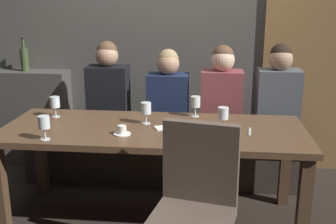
{
  "coord_description": "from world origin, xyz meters",
  "views": [
    {
      "loc": [
        0.4,
        -2.82,
        1.66
      ],
      "look_at": [
        0.1,
        0.07,
        0.84
      ],
      "focal_mm": 43.92,
      "sensor_mm": 36.0,
      "label": 1
    }
  ],
  "objects_px": {
    "wine_bottle_pale_label": "(24,59)",
    "espresso_cup": "(122,131)",
    "dining_table": "(153,139)",
    "chair_near_side": "(195,199)",
    "wine_glass_center_front": "(195,103)",
    "diner_redhead": "(108,90)",
    "fork_on_table": "(250,132)",
    "wine_glass_center_back": "(223,114)",
    "diner_bearded": "(168,95)",
    "wine_glass_near_right": "(146,109)",
    "diner_near_end": "(278,95)",
    "banquette_bench": "(164,157)",
    "wine_glass_far_right": "(44,123)",
    "wine_glass_end_right": "(55,103)",
    "diner_far_end": "(222,95)"
  },
  "relations": [
    {
      "from": "wine_glass_near_right",
      "to": "wine_glass_center_back",
      "type": "height_order",
      "value": "same"
    },
    {
      "from": "dining_table",
      "to": "chair_near_side",
      "type": "height_order",
      "value": "chair_near_side"
    },
    {
      "from": "diner_far_end",
      "to": "diner_near_end",
      "type": "xyz_separation_m",
      "value": [
        0.48,
        0.01,
        0.01
      ]
    },
    {
      "from": "dining_table",
      "to": "wine_glass_center_front",
      "type": "xyz_separation_m",
      "value": [
        0.29,
        0.32,
        0.2
      ]
    },
    {
      "from": "wine_glass_center_front",
      "to": "chair_near_side",
      "type": "bearing_deg",
      "value": -87.55
    },
    {
      "from": "diner_near_end",
      "to": "fork_on_table",
      "type": "relative_size",
      "value": 4.9
    },
    {
      "from": "chair_near_side",
      "to": "wine_glass_near_right",
      "type": "xyz_separation_m",
      "value": [
        -0.4,
        0.81,
        0.29
      ]
    },
    {
      "from": "wine_bottle_pale_label",
      "to": "espresso_cup",
      "type": "height_order",
      "value": "wine_bottle_pale_label"
    },
    {
      "from": "diner_far_end",
      "to": "espresso_cup",
      "type": "height_order",
      "value": "diner_far_end"
    },
    {
      "from": "diner_far_end",
      "to": "fork_on_table",
      "type": "height_order",
      "value": "diner_far_end"
    },
    {
      "from": "diner_near_end",
      "to": "espresso_cup",
      "type": "xyz_separation_m",
      "value": [
        -1.18,
        -0.86,
        -0.08
      ]
    },
    {
      "from": "espresso_cup",
      "to": "wine_glass_center_back",
      "type": "bearing_deg",
      "value": 14.7
    },
    {
      "from": "wine_bottle_pale_label",
      "to": "wine_glass_center_front",
      "type": "distance_m",
      "value": 1.87
    },
    {
      "from": "dining_table",
      "to": "chair_near_side",
      "type": "xyz_separation_m",
      "value": [
        0.34,
        -0.72,
        -0.09
      ]
    },
    {
      "from": "diner_bearded",
      "to": "wine_bottle_pale_label",
      "type": "xyz_separation_m",
      "value": [
        -1.45,
        0.32,
        0.26
      ]
    },
    {
      "from": "wine_glass_far_right",
      "to": "wine_glass_center_back",
      "type": "xyz_separation_m",
      "value": [
        1.18,
        0.34,
        0.0
      ]
    },
    {
      "from": "wine_glass_far_right",
      "to": "wine_glass_near_right",
      "type": "bearing_deg",
      "value": 34.31
    },
    {
      "from": "banquette_bench",
      "to": "diner_near_end",
      "type": "height_order",
      "value": "diner_near_end"
    },
    {
      "from": "chair_near_side",
      "to": "diner_bearded",
      "type": "xyz_separation_m",
      "value": [
        -0.3,
        1.44,
        0.26
      ]
    },
    {
      "from": "chair_near_side",
      "to": "fork_on_table",
      "type": "xyz_separation_m",
      "value": [
        0.35,
        0.69,
        0.18
      ]
    },
    {
      "from": "diner_far_end",
      "to": "wine_glass_center_front",
      "type": "distance_m",
      "value": 0.42
    },
    {
      "from": "wine_bottle_pale_label",
      "to": "espresso_cup",
      "type": "relative_size",
      "value": 2.72
    },
    {
      "from": "diner_redhead",
      "to": "wine_glass_center_front",
      "type": "relative_size",
      "value": 5.09
    },
    {
      "from": "wine_bottle_pale_label",
      "to": "wine_glass_near_right",
      "type": "height_order",
      "value": "wine_bottle_pale_label"
    },
    {
      "from": "diner_near_end",
      "to": "wine_glass_center_back",
      "type": "bearing_deg",
      "value": -125.5
    },
    {
      "from": "diner_redhead",
      "to": "wine_glass_end_right",
      "type": "xyz_separation_m",
      "value": [
        -0.3,
        -0.52,
        0.01
      ]
    },
    {
      "from": "espresso_cup",
      "to": "diner_near_end",
      "type": "bearing_deg",
      "value": 36.19
    },
    {
      "from": "diner_near_end",
      "to": "wine_glass_near_right",
      "type": "bearing_deg",
      "value": -150.33
    },
    {
      "from": "chair_near_side",
      "to": "diner_far_end",
      "type": "relative_size",
      "value": 1.2
    },
    {
      "from": "diner_redhead",
      "to": "fork_on_table",
      "type": "distance_m",
      "value": 1.42
    },
    {
      "from": "diner_redhead",
      "to": "fork_on_table",
      "type": "xyz_separation_m",
      "value": [
        1.2,
        -0.75,
        -0.1
      ]
    },
    {
      "from": "wine_glass_far_right",
      "to": "wine_glass_center_front",
      "type": "bearing_deg",
      "value": 33.76
    },
    {
      "from": "wine_glass_center_front",
      "to": "wine_glass_near_right",
      "type": "bearing_deg",
      "value": -147.21
    },
    {
      "from": "diner_near_end",
      "to": "wine_bottle_pale_label",
      "type": "height_order",
      "value": "diner_near_end"
    },
    {
      "from": "wine_glass_near_right",
      "to": "wine_glass_end_right",
      "type": "bearing_deg",
      "value": 171.88
    },
    {
      "from": "chair_near_side",
      "to": "banquette_bench",
      "type": "bearing_deg",
      "value": 103.39
    },
    {
      "from": "wine_glass_end_right",
      "to": "wine_glass_center_back",
      "type": "bearing_deg",
      "value": -8.14
    },
    {
      "from": "banquette_bench",
      "to": "dining_table",
      "type": "bearing_deg",
      "value": -90.0
    },
    {
      "from": "banquette_bench",
      "to": "wine_bottle_pale_label",
      "type": "height_order",
      "value": "wine_bottle_pale_label"
    },
    {
      "from": "wine_glass_near_right",
      "to": "wine_glass_end_right",
      "type": "relative_size",
      "value": 1.0
    },
    {
      "from": "diner_near_end",
      "to": "wine_bottle_pale_label",
      "type": "bearing_deg",
      "value": 171.78
    },
    {
      "from": "banquette_bench",
      "to": "wine_glass_near_right",
      "type": "height_order",
      "value": "wine_glass_near_right"
    },
    {
      "from": "banquette_bench",
      "to": "fork_on_table",
      "type": "bearing_deg",
      "value": -46.71
    },
    {
      "from": "wine_glass_far_right",
      "to": "fork_on_table",
      "type": "height_order",
      "value": "wine_glass_far_right"
    },
    {
      "from": "diner_redhead",
      "to": "wine_glass_center_back",
      "type": "xyz_separation_m",
      "value": [
        1.01,
        -0.71,
        0.01
      ]
    },
    {
      "from": "chair_near_side",
      "to": "diner_bearded",
      "type": "height_order",
      "value": "diner_bearded"
    },
    {
      "from": "wine_glass_near_right",
      "to": "diner_far_end",
      "type": "bearing_deg",
      "value": 46.11
    },
    {
      "from": "wine_glass_near_right",
      "to": "wine_glass_center_back",
      "type": "relative_size",
      "value": 1.0
    },
    {
      "from": "wine_bottle_pale_label",
      "to": "wine_glass_far_right",
      "type": "xyz_separation_m",
      "value": [
        0.74,
        -1.37,
        -0.21
      ]
    },
    {
      "from": "wine_glass_center_front",
      "to": "espresso_cup",
      "type": "height_order",
      "value": "wine_glass_center_front"
    }
  ]
}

